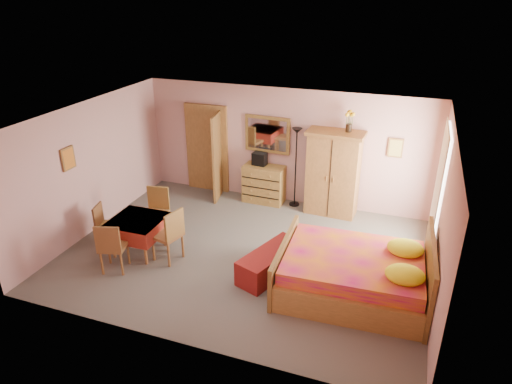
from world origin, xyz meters
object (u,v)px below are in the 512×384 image
at_px(dining_table, 139,235).
at_px(chair_east, 167,234).
at_px(chair_north, 156,213).
at_px(bench, 271,262).
at_px(chest_of_drawers, 264,184).
at_px(chair_west, 108,225).
at_px(stereo, 260,159).
at_px(floor_lamp, 296,168).
at_px(wall_mirror, 267,134).
at_px(sunflower_vase, 349,121).
at_px(chair_south, 113,246).
at_px(wardrobe, 333,173).
at_px(bed, 353,263).

height_order(dining_table, chair_east, chair_east).
bearing_deg(chair_north, bench, 159.13).
xyz_separation_m(chest_of_drawers, chair_west, (-2.20, -2.79, -0.03)).
bearing_deg(stereo, dining_table, -115.35).
distance_m(floor_lamp, chair_west, 4.11).
bearing_deg(chest_of_drawers, dining_table, -116.29).
bearing_deg(wall_mirror, chair_north, -119.22).
xyz_separation_m(sunflower_vase, chair_south, (-3.37, -3.52, -1.60)).
bearing_deg(sunflower_vase, wall_mirror, 174.42).
distance_m(floor_lamp, chair_north, 3.19).
bearing_deg(wall_mirror, stereo, -125.91).
xyz_separation_m(dining_table, chair_west, (-0.70, 0.04, 0.07)).
xyz_separation_m(floor_lamp, bench, (0.32, -2.75, -0.68)).
bearing_deg(sunflower_vase, dining_table, -138.94).
xyz_separation_m(floor_lamp, sunflower_vase, (1.09, -0.03, 1.17)).
height_order(floor_lamp, chair_north, floor_lamp).
bearing_deg(bench, floor_lamp, 96.73).
xyz_separation_m(wall_mirror, chair_west, (-2.20, -3.00, -1.14)).
bearing_deg(chair_west, chest_of_drawers, 128.48).
xyz_separation_m(wardrobe, dining_table, (-3.05, -2.79, -0.58)).
xyz_separation_m(wall_mirror, chair_south, (-1.57, -3.69, -1.07)).
distance_m(wardrobe, chair_west, 4.69).
distance_m(wall_mirror, bench, 3.35).
relative_size(bed, chair_east, 2.34).
height_order(floor_lamp, bench, floor_lamp).
relative_size(wardrobe, chair_north, 1.91).
bearing_deg(dining_table, wardrobe, 42.45).
distance_m(bed, chair_south, 4.08).
height_order(bed, chair_west, bed).
height_order(bed, dining_table, bed).
bearing_deg(bed, chair_north, 169.45).
relative_size(sunflower_vase, bench, 0.33).
relative_size(wall_mirror, dining_table, 1.13).
relative_size(bed, chair_north, 2.44).
xyz_separation_m(sunflower_vase, chair_west, (-4.00, -2.83, -1.66)).
bearing_deg(chair_south, chair_west, 116.36).
relative_size(sunflower_vase, chair_west, 0.55).
relative_size(chair_south, chair_east, 0.94).
height_order(stereo, chair_south, stereo).
relative_size(stereo, chair_south, 0.32).
xyz_separation_m(stereo, bench, (1.16, -2.75, -0.79)).
relative_size(floor_lamp, chair_south, 1.90).
distance_m(stereo, chair_west, 3.57).
distance_m(bed, chair_west, 4.63).
distance_m(wall_mirror, stereo, 0.57).
distance_m(floor_lamp, sunflower_vase, 1.60).
distance_m(chair_west, chair_east, 1.34).
bearing_deg(chest_of_drawers, chair_east, -105.24).
distance_m(chest_of_drawers, bed, 3.66).
bearing_deg(chair_east, bench, -70.84).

